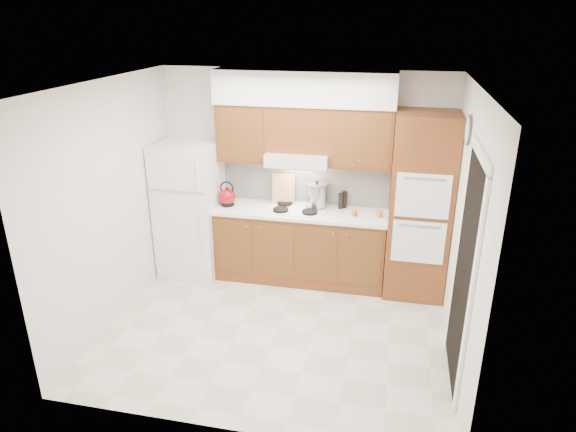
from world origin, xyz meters
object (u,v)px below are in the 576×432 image
(fridge, at_px, (191,209))
(oven_cabinet, at_px, (420,207))
(stock_pot, at_px, (317,195))
(kettle, at_px, (227,197))

(fridge, relative_size, oven_cabinet, 0.78)
(fridge, bearing_deg, oven_cabinet, 0.70)
(fridge, xyz_separation_m, stock_pot, (1.60, 0.19, 0.25))
(oven_cabinet, distance_m, stock_pot, 1.25)
(fridge, distance_m, kettle, 0.53)
(oven_cabinet, height_order, stock_pot, oven_cabinet)
(fridge, bearing_deg, stock_pot, 6.77)
(fridge, height_order, stock_pot, fridge)
(oven_cabinet, relative_size, stock_pot, 7.87)
(kettle, relative_size, stock_pot, 0.76)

